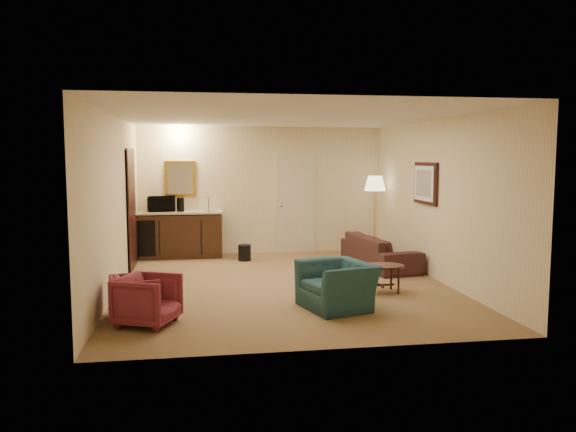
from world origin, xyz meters
The scene contains 12 objects.
ground centered at (0.00, 0.00, 0.00)m, with size 6.00×6.00×0.00m, color olive.
room_walls centered at (-0.10, 0.77, 1.72)m, with size 5.02×6.01×2.61m.
wetbar_cabinet centered at (-1.65, 2.72, 0.46)m, with size 1.64×0.58×0.92m, color #361F11.
sofa centered at (1.95, 1.17, 0.38)m, with size 1.96×0.57×0.77m, color black.
teal_armchair centered at (0.50, -1.45, 0.41)m, with size 0.94×0.61×0.82m, color #1C4147.
rose_chair_near centered at (-2.08, -1.49, 0.29)m, with size 0.57×0.53×0.59m, color maroon.
rose_chair_far centered at (-1.90, -1.83, 0.33)m, with size 0.64×0.60×0.66m, color maroon.
coffee_table centered at (1.34, -0.70, 0.20)m, with size 0.71×0.48×0.41m, color black.
floor_lamp centered at (2.20, 2.30, 0.81)m, with size 0.43×0.43×1.62m, color gold.
waste_bin centered at (-0.44, 2.15, 0.15)m, with size 0.25×0.25×0.31m, color black.
microwave centered at (-2.01, 2.76, 1.10)m, with size 0.53×0.29×0.36m, color black.
coffee_maker centered at (-1.65, 2.66, 1.06)m, with size 0.15×0.15×0.27m, color black.
Camera 1 is at (-1.27, -8.50, 1.99)m, focal length 35.00 mm.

